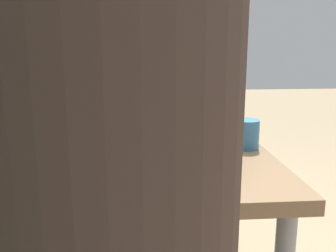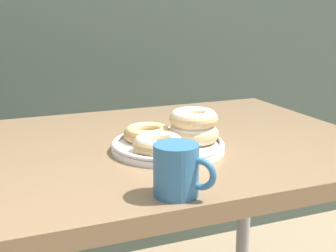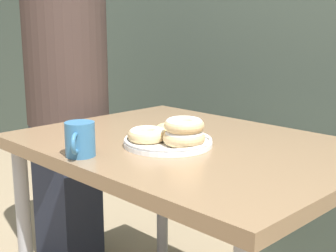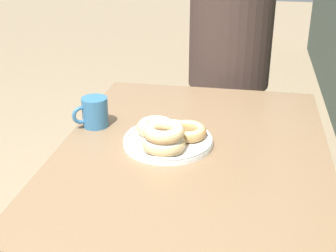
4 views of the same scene
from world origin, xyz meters
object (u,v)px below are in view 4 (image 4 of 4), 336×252
dining_table (193,173)px  coffee_mug (94,112)px  donut_plate (167,136)px  person_figure (230,55)px

dining_table → coffee_mug: 0.37m
donut_plate → coffee_mug: coffee_mug is taller
coffee_mug → person_figure: person_figure is taller
donut_plate → coffee_mug: 0.28m
dining_table → donut_plate: (-0.00, -0.08, 0.12)m
dining_table → person_figure: size_ratio=0.72×
dining_table → donut_plate: 0.14m
dining_table → person_figure: bearing=175.8°
dining_table → donut_plate: bearing=-90.4°
dining_table → coffee_mug: bearing=-106.5°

